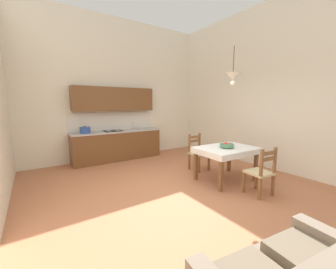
{
  "coord_description": "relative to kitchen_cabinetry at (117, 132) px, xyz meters",
  "views": [
    {
      "loc": [
        -2.35,
        -3.04,
        1.71
      ],
      "look_at": [
        -0.01,
        0.46,
        1.07
      ],
      "focal_mm": 21.67,
      "sensor_mm": 36.0,
      "label": 1
    }
  ],
  "objects": [
    {
      "name": "kitchen_cabinetry",
      "position": [
        0.0,
        0.0,
        0.0
      ],
      "size": [
        2.68,
        0.63,
        2.2
      ],
      "color": "brown",
      "rests_on": "ground_plane"
    },
    {
      "name": "ground_plane",
      "position": [
        0.24,
        -2.95,
        -0.91
      ],
      "size": [
        6.23,
        7.04,
        0.1
      ],
      "primitive_type": "cube",
      "color": "#B7704C"
    },
    {
      "name": "wall_back",
      "position": [
        0.24,
        0.33,
        1.29
      ],
      "size": [
        6.23,
        0.12,
        4.29
      ],
      "primitive_type": "cube",
      "color": "silver",
      "rests_on": "ground_plane"
    },
    {
      "name": "dining_chair_camera_side",
      "position": [
        1.34,
        -3.94,
        -0.41
      ],
      "size": [
        0.46,
        0.46,
        0.93
      ],
      "color": "#D1BC89",
      "rests_on": "ground_plane"
    },
    {
      "name": "wall_right",
      "position": [
        3.11,
        -2.95,
        1.29
      ],
      "size": [
        0.12,
        7.04,
        4.29
      ],
      "primitive_type": "cube",
      "color": "silver",
      "rests_on": "ground_plane"
    },
    {
      "name": "fruit_bowl",
      "position": [
        1.37,
        -3.1,
        -0.04
      ],
      "size": [
        0.3,
        0.3,
        0.12
      ],
      "color": "#4C7F5B",
      "rests_on": "dining_table"
    },
    {
      "name": "pendant_lamp",
      "position": [
        1.47,
        -3.09,
        1.42
      ],
      "size": [
        0.32,
        0.32,
        0.81
      ],
      "color": "black"
    },
    {
      "name": "dining_chair_kitchen_side",
      "position": [
        1.41,
        -2.13,
        -0.41
      ],
      "size": [
        0.44,
        0.44,
        0.93
      ],
      "color": "#D1BC89",
      "rests_on": "ground_plane"
    },
    {
      "name": "dining_table",
      "position": [
        1.41,
        -3.06,
        -0.24
      ],
      "size": [
        1.31,
        0.98,
        0.75
      ],
      "color": "brown",
      "rests_on": "ground_plane"
    }
  ]
}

